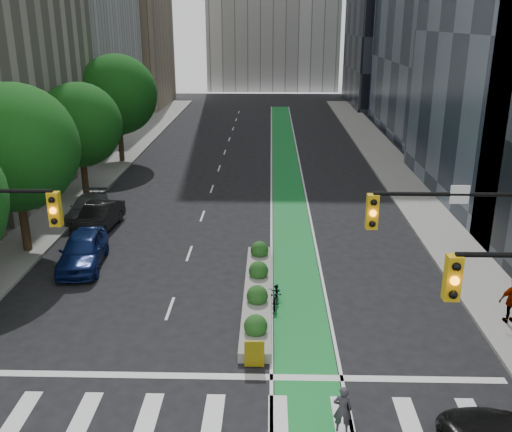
# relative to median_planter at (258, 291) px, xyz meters

# --- Properties ---
(ground) EXTENTS (160.00, 160.00, 0.00)m
(ground) POSITION_rel_median_planter_xyz_m (-1.20, -7.04, -0.37)
(ground) COLOR black
(ground) RESTS_ON ground
(sidewalk_left) EXTENTS (3.60, 90.00, 0.15)m
(sidewalk_left) POSITION_rel_median_planter_xyz_m (-13.00, 17.96, -0.30)
(sidewalk_left) COLOR gray
(sidewalk_left) RESTS_ON ground
(sidewalk_right) EXTENTS (3.60, 90.00, 0.15)m
(sidewalk_right) POSITION_rel_median_planter_xyz_m (10.60, 17.96, -0.30)
(sidewalk_right) COLOR gray
(sidewalk_right) RESTS_ON ground
(bike_lane_paint) EXTENTS (2.20, 70.00, 0.01)m
(bike_lane_paint) POSITION_rel_median_planter_xyz_m (1.80, 22.96, -0.37)
(bike_lane_paint) COLOR #178133
(bike_lane_paint) RESTS_ON ground
(building_tan_far) EXTENTS (14.00, 16.00, 26.00)m
(building_tan_far) POSITION_rel_median_planter_xyz_m (-21.20, 58.96, 12.63)
(building_tan_far) COLOR tan
(building_tan_far) RESTS_ON ground
(building_dark_end) EXTENTS (14.00, 18.00, 28.00)m
(building_dark_end) POSITION_rel_median_planter_xyz_m (18.80, 60.96, 13.63)
(building_dark_end) COLOR black
(building_dark_end) RESTS_ON ground
(tree_mid) EXTENTS (6.40, 6.40, 8.78)m
(tree_mid) POSITION_rel_median_planter_xyz_m (-12.20, 4.96, 5.20)
(tree_mid) COLOR black
(tree_mid) RESTS_ON ground
(tree_midfar) EXTENTS (5.60, 5.60, 7.76)m
(tree_midfar) POSITION_rel_median_planter_xyz_m (-12.20, 14.96, 4.57)
(tree_midfar) COLOR black
(tree_midfar) RESTS_ON ground
(tree_far) EXTENTS (6.60, 6.60, 9.00)m
(tree_far) POSITION_rel_median_planter_xyz_m (-12.20, 24.96, 5.32)
(tree_far) COLOR black
(tree_far) RESTS_ON ground
(signal_right) EXTENTS (5.82, 0.51, 7.20)m
(signal_right) POSITION_rel_median_planter_xyz_m (7.47, -6.57, 4.43)
(signal_right) COLOR black
(signal_right) RESTS_ON ground
(median_planter) EXTENTS (1.20, 10.26, 1.10)m
(median_planter) POSITION_rel_median_planter_xyz_m (0.00, 0.00, 0.00)
(median_planter) COLOR gray
(median_planter) RESTS_ON ground
(bicycle) EXTENTS (0.78, 1.87, 0.96)m
(bicycle) POSITION_rel_median_planter_xyz_m (0.80, -0.51, 0.11)
(bicycle) COLOR gray
(bicycle) RESTS_ON ground
(cyclist) EXTENTS (0.60, 0.43, 1.53)m
(cyclist) POSITION_rel_median_planter_xyz_m (2.68, -8.46, 0.39)
(cyclist) COLOR #36303A
(cyclist) RESTS_ON ground
(parked_car_left_near) EXTENTS (2.52, 5.10, 1.67)m
(parked_car_left_near) POSITION_rel_median_planter_xyz_m (-8.70, 3.26, 0.46)
(parked_car_left_near) COLOR #0D1C53
(parked_car_left_near) RESTS_ON ground
(parked_car_left_mid) EXTENTS (2.02, 4.79, 1.54)m
(parked_car_left_mid) POSITION_rel_median_planter_xyz_m (-9.39, 8.38, 0.40)
(parked_car_left_mid) COLOR black
(parked_car_left_mid) RESTS_ON ground
(parked_car_left_far) EXTENTS (1.94, 4.58, 1.32)m
(parked_car_left_far) POSITION_rel_median_planter_xyz_m (-10.70, 10.50, 0.29)
(parked_car_left_far) COLOR #56585B
(parked_car_left_far) RESTS_ON ground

